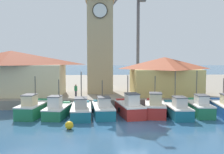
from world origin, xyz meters
TOP-DOWN VIEW (x-y plane):
  - ground_plane at (0.00, 0.00)m, footprint 300.00×300.00m
  - quay_wharf at (0.00, 27.75)m, footprint 120.00×40.00m
  - fishing_boat_far_left at (-9.56, 4.64)m, footprint 2.65×5.06m
  - fishing_boat_left_outer at (-7.08, 4.16)m, footprint 2.46×4.60m
  - fishing_boat_left_inner at (-4.72, 3.97)m, footprint 2.15×5.25m
  - fishing_boat_mid_left at (-2.57, 4.39)m, footprint 2.40×5.37m
  - fishing_boat_center at (0.12, 4.43)m, footprint 2.78×5.33m
  - fishing_boat_mid_right at (2.70, 4.39)m, footprint 2.71×4.83m
  - fishing_boat_right_inner at (4.77, 3.80)m, footprint 2.01×5.11m
  - fishing_boat_right_outer at (7.24, 4.57)m, footprint 1.96×5.19m
  - clock_tower at (-2.83, 14.03)m, footprint 3.85×3.85m
  - warehouse_left at (-14.04, 12.13)m, footprint 13.26×6.08m
  - warehouse_right at (5.59, 12.38)m, footprint 8.76×7.29m
  - port_crane_near at (3.99, 26.88)m, footprint 5.86×8.56m
  - mooring_buoy at (-5.39, -0.34)m, footprint 0.69×0.69m
  - dock_worker_near_tower at (-5.72, 9.43)m, footprint 0.34×0.22m

SIDE VIEW (x-z plane):
  - ground_plane at x=0.00m, z-range 0.00..0.00m
  - mooring_buoy at x=-5.39m, z-range 0.00..0.69m
  - quay_wharf at x=0.00m, z-range 0.00..1.05m
  - fishing_boat_left_inner at x=-4.72m, z-range -1.52..2.93m
  - fishing_boat_mid_left at x=-2.57m, z-range -1.06..2.47m
  - fishing_boat_right_inner at x=4.77m, z-range -1.52..2.97m
  - fishing_boat_left_outer at x=-7.08m, z-range -1.10..2.56m
  - fishing_boat_right_outer at x=7.24m, z-range -1.49..3.02m
  - fishing_boat_far_left at x=-9.56m, z-range -1.18..2.79m
  - fishing_boat_center at x=0.12m, z-range -1.20..2.82m
  - fishing_boat_mid_right at x=2.70m, z-range -1.16..2.80m
  - dock_worker_near_tower at x=-5.72m, z-range 1.08..2.70m
  - warehouse_right at x=5.59m, z-range 1.10..5.93m
  - warehouse_left at x=-14.04m, z-range 1.11..6.75m
  - port_crane_near at x=3.99m, z-range -1.73..18.42m
  - clock_tower at x=-2.83m, z-range 0.64..17.62m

